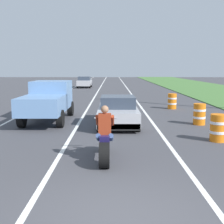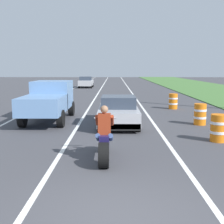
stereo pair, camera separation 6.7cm
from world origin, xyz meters
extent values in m
plane|color=#424247|center=(0.00, 0.00, 0.00)|extent=(160.00, 160.00, 0.00)
cube|color=white|center=(-5.40, 20.00, 0.00)|extent=(0.14, 120.00, 0.01)
cube|color=white|center=(1.80, 20.00, 0.00)|extent=(0.14, 120.00, 0.01)
cube|color=white|center=(-1.80, 20.00, 0.00)|extent=(0.14, 120.00, 0.01)
cylinder|color=black|center=(-0.40, 2.83, 0.35)|extent=(0.28, 0.69, 0.69)
cylinder|color=black|center=(-0.40, 4.38, 0.31)|extent=(0.12, 0.63, 0.63)
cube|color=#1E194C|center=(-0.40, 3.66, 0.61)|extent=(0.28, 1.10, 0.36)
cylinder|color=#B2B2B7|center=(-0.40, 4.30, 0.68)|extent=(0.08, 0.36, 0.73)
cylinder|color=#A5A5AA|center=(-0.40, 4.28, 1.11)|extent=(0.70, 0.05, 0.05)
cube|color=#993319|center=(-0.40, 3.43, 1.09)|extent=(0.36, 0.24, 0.60)
sphere|color=#9E7051|center=(-0.40, 3.43, 1.51)|extent=(0.22, 0.22, 0.22)
cylinder|color=#384C7A|center=(-0.58, 3.46, 0.69)|extent=(0.14, 0.47, 0.32)
cylinder|color=#993319|center=(-0.62, 3.73, 1.14)|extent=(0.10, 0.51, 0.40)
cylinder|color=#384C7A|center=(-0.22, 3.46, 0.69)|extent=(0.14, 0.47, 0.32)
cylinder|color=#993319|center=(-0.18, 3.73, 1.14)|extent=(0.10, 0.51, 0.40)
cube|color=#B7B7BC|center=(0.08, 9.00, 0.53)|extent=(1.80, 4.30, 0.64)
cube|color=#333D4C|center=(0.08, 8.80, 1.11)|extent=(1.56, 1.70, 0.52)
cube|color=black|center=(0.08, 6.95, 0.29)|extent=(1.76, 0.20, 0.28)
cylinder|color=black|center=(-0.72, 10.60, 0.32)|extent=(0.24, 0.64, 0.64)
cylinder|color=black|center=(0.88, 10.60, 0.32)|extent=(0.24, 0.64, 0.64)
cylinder|color=black|center=(-0.72, 7.40, 0.32)|extent=(0.24, 0.64, 0.64)
cylinder|color=black|center=(0.88, 7.40, 0.32)|extent=(0.24, 0.64, 0.64)
cube|color=#6B93C6|center=(-3.40, 10.84, 1.28)|extent=(1.90, 2.10, 1.40)
cube|color=#333D4C|center=(-3.40, 11.19, 1.67)|extent=(1.67, 0.29, 0.57)
cube|color=#6B93C6|center=(-3.40, 8.59, 0.98)|extent=(1.90, 2.70, 0.80)
cylinder|color=black|center=(-4.27, 11.64, 0.40)|extent=(0.28, 0.80, 0.80)
cylinder|color=black|center=(-2.53, 11.64, 0.40)|extent=(0.28, 0.80, 0.80)
cylinder|color=black|center=(-4.27, 8.29, 0.40)|extent=(0.28, 0.80, 0.80)
cylinder|color=black|center=(-2.53, 8.29, 0.40)|extent=(0.28, 0.80, 0.80)
cylinder|color=orange|center=(3.68, 5.74, 0.50)|extent=(0.56, 0.56, 1.00)
cylinder|color=white|center=(3.68, 5.74, 0.70)|extent=(0.58, 0.58, 0.10)
cylinder|color=white|center=(3.68, 5.74, 0.35)|extent=(0.58, 0.58, 0.10)
cylinder|color=orange|center=(3.94, 8.94, 0.50)|extent=(0.56, 0.56, 1.00)
cylinder|color=white|center=(3.94, 8.94, 0.70)|extent=(0.58, 0.58, 0.10)
cylinder|color=white|center=(3.94, 8.94, 0.35)|extent=(0.58, 0.58, 0.10)
cylinder|color=orange|center=(3.74, 14.35, 0.50)|extent=(0.56, 0.56, 1.00)
cylinder|color=white|center=(3.74, 14.35, 0.70)|extent=(0.58, 0.58, 0.10)
cylinder|color=white|center=(3.74, 14.35, 0.35)|extent=(0.58, 0.58, 0.10)
cube|color=#B2B2B7|center=(-3.92, 35.36, 0.65)|extent=(1.76, 4.00, 0.70)
cube|color=#333D4C|center=(-3.92, 35.16, 1.25)|extent=(1.56, 2.00, 0.50)
cylinder|color=black|center=(-4.72, 36.76, 0.30)|extent=(0.20, 0.60, 0.60)
cylinder|color=black|center=(-3.12, 36.76, 0.30)|extent=(0.20, 0.60, 0.60)
cylinder|color=black|center=(-4.72, 33.96, 0.30)|extent=(0.20, 0.60, 0.60)
cylinder|color=black|center=(-3.12, 33.96, 0.30)|extent=(0.20, 0.60, 0.60)
camera|label=1|loc=(-0.19, -4.82, 2.67)|focal=47.36mm
camera|label=2|loc=(-0.12, -4.82, 2.67)|focal=47.36mm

